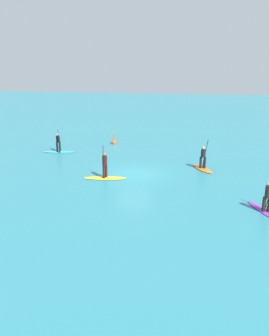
% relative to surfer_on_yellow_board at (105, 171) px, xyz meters
% --- Properties ---
extents(ground_plane, '(120.00, 120.00, 0.00)m').
position_rel_surfer_on_yellow_board_xyz_m(ground_plane, '(1.97, 1.22, -0.54)').
color(ground_plane, teal).
rests_on(ground_plane, ground).
extents(surfer_on_yellow_board, '(3.14, 1.13, 2.38)m').
position_rel_surfer_on_yellow_board_xyz_m(surfer_on_yellow_board, '(0.00, 0.00, 0.00)').
color(surfer_on_yellow_board, yellow).
rests_on(surfer_on_yellow_board, ground_plane).
extents(surfer_on_teal_board, '(3.00, 0.99, 2.21)m').
position_rel_surfer_on_yellow_board_xyz_m(surfer_on_teal_board, '(-5.89, 6.46, -0.05)').
color(surfer_on_teal_board, '#33C6CC').
rests_on(surfer_on_teal_board, ground_plane).
extents(surfer_on_purple_board, '(1.92, 3.19, 2.23)m').
position_rel_surfer_on_yellow_board_xyz_m(surfer_on_purple_board, '(10.30, -4.27, -0.00)').
color(surfer_on_purple_board, purple).
rests_on(surfer_on_purple_board, ground_plane).
extents(surfer_on_orange_board, '(1.91, 2.53, 2.29)m').
position_rel_surfer_on_yellow_board_xyz_m(surfer_on_orange_board, '(7.04, 3.24, -0.06)').
color(surfer_on_orange_board, orange).
rests_on(surfer_on_orange_board, ground_plane).
extents(marker_buoy, '(0.49, 0.49, 1.12)m').
position_rel_surfer_on_yellow_board_xyz_m(marker_buoy, '(-1.50, 10.36, -0.37)').
color(marker_buoy, '#E55119').
rests_on(marker_buoy, ground_plane).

